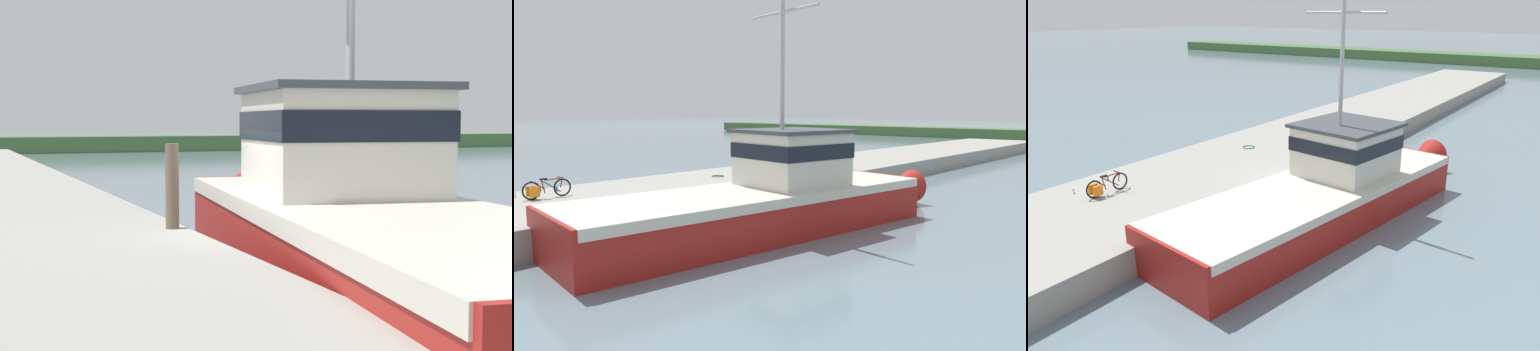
% 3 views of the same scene
% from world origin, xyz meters
% --- Properties ---
extents(ground_plane, '(320.00, 320.00, 0.00)m').
position_xyz_m(ground_plane, '(0.00, 0.00, 0.00)').
color(ground_plane, slate).
extents(dock_pier, '(6.34, 80.00, 0.90)m').
position_xyz_m(dock_pier, '(-4.21, 0.00, 0.45)').
color(dock_pier, gray).
rests_on(dock_pier, ground_plane).
extents(fishing_boat_main, '(5.30, 14.89, 8.16)m').
position_xyz_m(fishing_boat_main, '(1.29, -0.94, 1.12)').
color(fishing_boat_main, maroon).
rests_on(fishing_boat_main, ground_plane).
extents(bicycle_touring, '(0.45, 1.68, 0.69)m').
position_xyz_m(bicycle_touring, '(-5.16, -5.39, 1.21)').
color(bicycle_touring, black).
rests_on(bicycle_touring, dock_pier).
extents(mooring_post, '(0.22, 0.22, 1.41)m').
position_xyz_m(mooring_post, '(-1.31, 0.74, 1.60)').
color(mooring_post, brown).
rests_on(mooring_post, dock_pier).
extents(hose_coil, '(0.57, 0.57, 0.04)m').
position_xyz_m(hose_coil, '(-4.89, 2.41, 0.92)').
color(hose_coil, '#197A2D').
rests_on(hose_coil, dock_pier).
extents(water_bottle_by_bike, '(0.07, 0.07, 0.19)m').
position_xyz_m(water_bottle_by_bike, '(-6.30, -4.37, 0.99)').
color(water_bottle_by_bike, blue).
rests_on(water_bottle_by_bike, dock_pier).
extents(water_bottle_on_curb, '(0.06, 0.06, 0.19)m').
position_xyz_m(water_bottle_on_curb, '(-6.17, -5.90, 0.99)').
color(water_bottle_on_curb, silver).
rests_on(water_bottle_on_curb, dock_pier).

